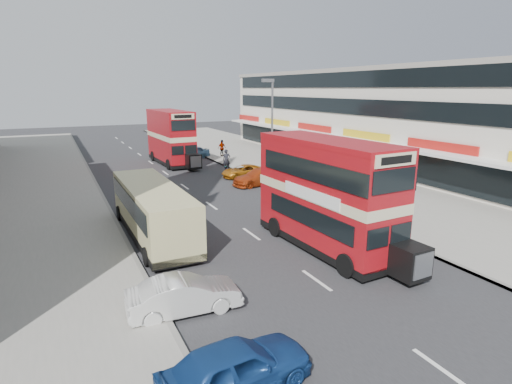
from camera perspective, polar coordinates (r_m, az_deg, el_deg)
ground at (r=15.58m, az=12.64°, el=-14.74°), size 160.00×160.00×0.00m
road_surface at (r=32.57m, az=-9.81°, el=0.74°), size 12.00×90.00×0.01m
pavement_right at (r=37.63m, az=7.97°, el=2.72°), size 12.00×90.00×0.15m
pavement_left at (r=31.49m, az=-31.21°, el=-1.47°), size 12.00×90.00×0.15m
kerb_left at (r=31.45m, az=-20.51°, el=-0.31°), size 0.20×90.00×0.16m
kerb_right at (r=34.71m, az=-0.13°, el=1.89°), size 0.20×90.00×0.16m
commercial_row at (r=43.46m, az=15.52°, el=10.02°), size 9.90×46.20×9.30m
street_lamp at (r=32.44m, az=2.12°, el=9.44°), size 1.00×0.20×8.12m
bus_main at (r=19.42m, az=9.79°, el=-0.33°), size 2.91×9.19×5.03m
bus_second at (r=42.36m, az=-11.65°, el=7.44°), size 2.89×9.38×5.14m
coach at (r=21.68m, az=-14.07°, el=-2.27°), size 2.51×9.41×2.49m
car_left_near at (r=11.20m, az=-2.78°, el=-22.93°), size 4.18×2.05×1.37m
car_left_front at (r=14.60m, az=-9.86°, el=-13.85°), size 3.92×1.58×1.26m
car_right_a at (r=32.58m, az=0.48°, el=2.12°), size 4.70×2.40×1.31m
car_right_b at (r=35.38m, az=-1.73°, el=2.88°), size 3.90×1.93×1.06m
car_right_c at (r=45.86m, az=-8.78°, el=5.44°), size 3.76×1.57×1.27m
pedestrian_near at (r=31.83m, az=7.87°, el=2.39°), size 0.67×0.47×1.76m
pedestrian_far at (r=45.73m, az=-4.73°, el=6.06°), size 1.14×0.74×1.80m
cyclist at (r=36.62m, az=-4.07°, el=3.69°), size 0.74×1.60×2.23m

